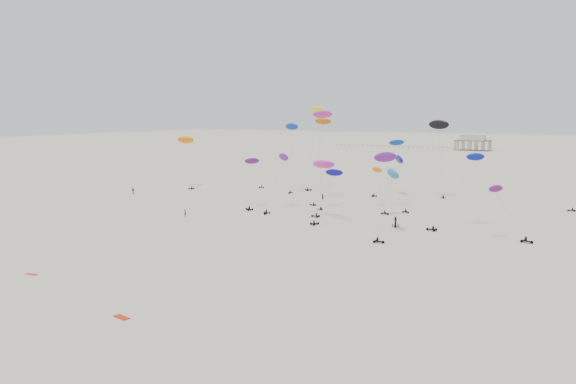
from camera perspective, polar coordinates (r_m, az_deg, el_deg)
The scene contains 27 objects.
ground_plane at distance 220.65m, azimuth 13.91°, elevation 1.78°, with size 900.00×900.00×0.00m, color #C0B198.
pavilion_main at distance 368.76m, azimuth 18.28°, elevation 4.68°, with size 21.00×13.00×9.80m.
pier_fence at distance 381.45m, azimuth 10.52°, elevation 4.53°, with size 80.20×0.20×1.50m.
rig_0 at distance 164.61m, azimuth 0.35°, elevation 5.80°, with size 4.98×6.08×20.39m.
rig_1 at distance 135.51m, azimuth 3.53°, elevation 5.47°, with size 4.31×4.75×22.17m.
rig_2 at distance 118.49m, azimuth 17.00°, elevation 0.84°, with size 8.90×12.12×17.30m.
rig_3 at distance 176.60m, azimuth -0.56°, elevation 4.98°, with size 8.67×11.20×20.65m.
rig_4 at distance 140.10m, azimuth 11.19°, elevation 3.43°, with size 8.74×12.16×18.00m.
rig_5 at distance 120.15m, azimuth 4.14°, elevation 0.50°, with size 4.21×9.57×11.98m.
rig_6 at distance 126.54m, azimuth 9.97°, elevation 2.71°, with size 9.91×15.43×17.66m.
rig_7 at distance 137.29m, azimuth 9.32°, elevation 0.76°, with size 8.65×12.50×14.21m.
rig_8 at distance 162.31m, azimuth 10.98°, elevation 2.93°, with size 8.39×12.36×12.94m.
rig_9 at distance 138.00m, azimuth -3.80°, elevation 1.46°, with size 6.11×9.40×12.65m.
rig_10 at distance 152.40m, azimuth 3.45°, elevation 7.12°, with size 7.71×16.98×25.76m.
rig_11 at distance 109.78m, azimuth 21.74°, elevation -2.10°, with size 8.64×3.89×10.33m.
rig_13 at distance 125.03m, azimuth 3.49°, elevation 2.01°, with size 5.26×3.55×13.14m.
rig_14 at distance 109.79m, azimuth 10.37°, elevation 0.74°, with size 4.85×14.81×15.01m.
rig_15 at distance 160.29m, azimuth 15.12°, elevation 5.84°, with size 6.46×5.28×21.39m.
rig_16 at distance 171.42m, azimuth 2.74°, elevation 6.70°, with size 5.16×9.42×25.56m.
rig_17 at distance 180.16m, azimuth -10.29°, elevation 4.70°, with size 10.13×8.14×16.66m.
rig_18 at distance 135.08m, azimuth -0.93°, elevation 2.12°, with size 4.58×13.67×15.28m.
spectator_0 at distance 128.45m, azimuth -10.39°, elevation -2.47°, with size 0.71×0.49×1.96m, color black.
spectator_1 at distance 120.09m, azimuth 10.85°, elevation -3.22°, with size 0.93×0.54×1.90m, color black.
spectator_2 at distance 167.88m, azimuth -15.46°, elevation -0.18°, with size 1.28×0.69×2.17m, color black.
spectator_3 at distance 150.81m, azimuth 3.54°, elevation -0.81°, with size 0.75×0.52×2.07m, color black.
grounded_kite_a at distance 68.18m, azimuth -16.55°, elevation -12.13°, with size 2.20×0.90×0.08m, color #B71E0B.
grounded_kite_b at distance 89.87m, azimuth -24.62°, elevation -7.62°, with size 1.80×0.70×0.07m, color red.
Camera 1 is at (54.11, -12.66, 23.11)m, focal length 35.00 mm.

